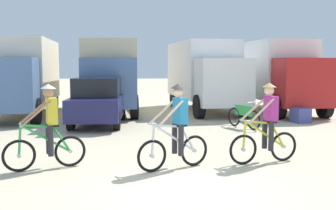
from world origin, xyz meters
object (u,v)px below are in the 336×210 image
Objects in this scene: box_truck_tan_camper at (109,72)px; bicycle_spare at (244,117)px; sedan_parked at (98,101)px; box_truck_cream_rv at (22,73)px; cyclist_orange_shirt at (47,130)px; box_truck_white_box at (276,72)px; cyclist_near_camera at (267,126)px; cyclist_cowboy_hat at (176,130)px; box_truck_avon_van at (205,72)px; supply_crate at (300,115)px.

bicycle_spare is (5.20, -5.10, -1.48)m from box_truck_tan_camper.
bicycle_spare is at bearing -44.41° from box_truck_tan_camper.
box_truck_cream_rv is at bearing 142.44° from sedan_parked.
box_truck_cream_rv is 3.82× the size of cyclist_orange_shirt.
box_truck_tan_camper is 4.22m from sedan_parked.
cyclist_near_camera is at bearing -108.78° from box_truck_white_box.
sedan_parked is (-0.01, -4.10, -0.99)m from box_truck_tan_camper.
box_truck_tan_camper is (3.66, 1.29, 0.00)m from box_truck_cream_rv.
box_truck_tan_camper reaches higher than cyclist_cowboy_hat.
box_truck_white_box is (3.39, -0.32, 0.00)m from box_truck_avon_van.
box_truck_cream_rv is 3.82× the size of cyclist_cowboy_hat.
cyclist_cowboy_hat is 8.50m from supply_crate.
cyclist_near_camera is (8.18, -8.80, -1.03)m from box_truck_cream_rv.
cyclist_near_camera is at bearing -47.10° from box_truck_cream_rv.
cyclist_cowboy_hat is 6.10m from bicycle_spare.
box_truck_tan_camper is 10.46× the size of supply_crate.
box_truck_tan_camper is at bearing 114.14° from cyclist_near_camera.
sedan_parked is 2.31× the size of cyclist_near_camera.
supply_crate is at bearing -26.67° from box_truck_tan_camper.
sedan_parked is 7.75m from supply_crate.
box_truck_tan_camper reaches higher than cyclist_orange_shirt.
box_truck_avon_van is at bearing 3.68° from box_truck_tan_camper.
sedan_parked reaches higher than bicycle_spare.
box_truck_cream_rv is 3.82× the size of cyclist_near_camera.
box_truck_tan_camper is 1.00× the size of box_truck_white_box.
box_truck_tan_camper is 3.81× the size of cyclist_cowboy_hat.
box_truck_cream_rv is at bearing 123.50° from cyclist_cowboy_hat.
box_truck_avon_van is 3.40m from box_truck_white_box.
cyclist_orange_shirt is at bearing -69.70° from box_truck_cream_rv.
sedan_parked is at bearing -37.56° from box_truck_cream_rv.
bicycle_spare is (0.65, -5.39, -1.48)m from box_truck_avon_van.
bicycle_spare is (2.76, 5.42, -0.45)m from cyclist_cowboy_hat.
box_truck_avon_van is 3.85× the size of cyclist_near_camera.
sedan_parked is at bearing 127.07° from cyclist_near_camera.
cyclist_orange_shirt is 2.73m from cyclist_cowboy_hat.
box_truck_white_box is 5.95m from bicycle_spare.
box_truck_tan_camper is at bearing 88.45° from cyclist_orange_shirt.
box_truck_cream_rv is 9.78m from cyclist_orange_shirt.
box_truck_white_box is 4.39× the size of bicycle_spare.
cyclist_orange_shirt is (-0.28, -6.32, -0.04)m from sedan_parked.
box_truck_avon_van reaches higher than bicycle_spare.
cyclist_near_camera reaches higher than bicycle_spare.
cyclist_orange_shirt is 2.75× the size of supply_crate.
box_truck_avon_van is at bearing 78.96° from cyclist_cowboy_hat.
cyclist_orange_shirt is 1.15× the size of bicycle_spare.
supply_crate is (7.72, 0.22, -0.60)m from sedan_parked.
cyclist_near_camera is 1.15× the size of bicycle_spare.
cyclist_orange_shirt and cyclist_near_camera have the same top height.
bicycle_spare is at bearing 82.24° from cyclist_near_camera.
box_truck_cream_rv is at bearing -160.51° from box_truck_tan_camper.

